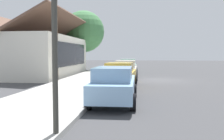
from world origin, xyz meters
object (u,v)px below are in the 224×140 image
car_ivory (126,69)px  fire_hydrant_red (110,72)px  car_skyblue (114,85)px  car_seafoam (128,66)px  shade_tree (84,32)px  car_mustard (120,75)px  utility_pole_wooden (56,31)px

car_ivory → fire_hydrant_red: size_ratio=6.91×
car_skyblue → car_seafoam: size_ratio=1.08×
car_ivory → shade_tree: bearing=28.9°
car_skyblue → car_mustard: bearing=1.1°
car_skyblue → car_ivory: 10.71m
car_ivory → car_seafoam: size_ratio=1.11×
car_seafoam → fire_hydrant_red: (-4.91, 1.34, -0.32)m
car_mustard → utility_pole_wooden: utility_pole_wooden is taller
car_ivory → utility_pole_wooden: size_ratio=0.65×
shade_tree → car_skyblue: bearing=-163.9°
car_ivory → shade_tree: shade_tree is taller
car_ivory → car_mustard: bearing=178.8°
car_ivory → shade_tree: (10.62, 6.05, 4.15)m
car_mustard → car_ivory: 5.51m
car_mustard → utility_pole_wooden: 7.24m
car_mustard → car_seafoam: 11.16m
car_skyblue → fire_hydrant_red: car_skyblue is taller
car_mustard → car_ivory: (5.50, -0.04, 0.00)m
car_skyblue → car_seafoam: same height
car_skyblue → utility_pole_wooden: (8.89, 5.56, 3.11)m
car_skyblue → car_mustard: (5.21, 0.16, -0.00)m
car_ivory → fire_hydrant_red: 1.66m
car_ivory → utility_pole_wooden: (-1.82, 5.44, 3.11)m
car_mustard → utility_pole_wooden: bearing=58.1°
car_mustard → car_ivory: same height
shade_tree → car_mustard: bearing=-159.6°
car_seafoam → shade_tree: bearing=47.9°
car_seafoam → utility_pole_wooden: 9.70m
car_ivory → utility_pole_wooden: bearing=107.7°
car_skyblue → fire_hydrant_red: size_ratio=6.76×
fire_hydrant_red → car_mustard: bearing=-167.3°
car_mustard → shade_tree: bearing=22.8°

